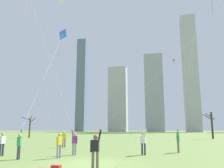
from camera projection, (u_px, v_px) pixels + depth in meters
ground_plane at (89, 164)px, 12.99m from camera, size 400.00×400.00×0.00m
kite_flyer_midfield_center_yellow at (60, 96)px, 19.20m from camera, size 7.76×4.29×16.53m
kite_flyer_foreground_left_red at (131, 113)px, 11.09m from camera, size 15.15×0.80×15.63m
kite_flyer_midfield_left_blue at (37, 99)px, 18.62m from camera, size 3.14×12.61×14.11m
kite_flyer_foreground_right_pink at (181, 84)px, 17.55m from camera, size 13.62×0.57×20.05m
kite_flyer_far_back_green at (184, 105)px, 18.00m from camera, size 2.29×6.90×12.49m
bystander_watching_nearby at (64, 139)px, 24.22m from camera, size 0.45×0.34×1.62m
bystander_strolling_midfield at (59, 144)px, 15.53m from camera, size 0.32×0.47×1.62m
bystander_far_off_by_trees at (2, 143)px, 16.72m from camera, size 0.27×0.50×1.62m
distant_kite_drifting_right_teal at (44, 44)px, 48.35m from camera, size 5.32×4.85×23.17m
distant_kite_high_overhead_white at (60, 9)px, 36.54m from camera, size 3.18×0.96×22.25m
distant_kite_drifting_left_purple at (173, 69)px, 44.41m from camera, size 2.02×8.24×15.42m
bare_tree_center at (30, 126)px, 50.07m from camera, size 2.73×2.66×4.60m
bare_tree_leftmost at (212, 124)px, 45.35m from camera, size 2.52×1.96×5.09m
skyline_mid_tower_left at (118, 99)px, 155.31m from camera, size 12.00×7.60×42.57m
skyline_squat_block at (190, 73)px, 136.40m from camera, size 8.09×10.55×68.09m
skyline_mid_tower_right at (82, 84)px, 169.10m from camera, size 6.57×6.03×67.05m
skyline_slender_spire at (154, 93)px, 149.56m from camera, size 11.54×10.91×48.94m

